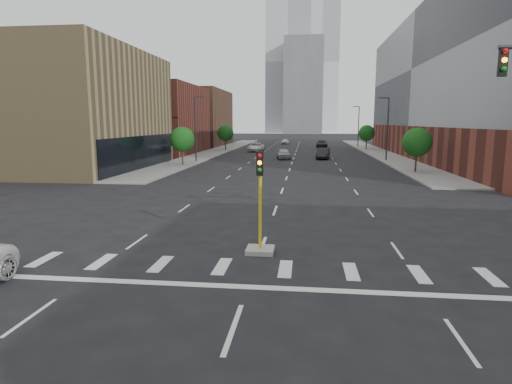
% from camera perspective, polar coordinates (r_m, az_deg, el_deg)
% --- Properties ---
extents(ground, '(400.00, 400.00, 0.00)m').
position_cam_1_polar(ground, '(10.69, -5.02, -22.49)').
color(ground, black).
rests_on(ground, ground).
extents(sidewalk_left_far, '(5.00, 92.00, 0.15)m').
position_cam_1_polar(sidewalk_left_far, '(84.77, -4.87, 5.56)').
color(sidewalk_left_far, gray).
rests_on(sidewalk_left_far, ground).
extents(sidewalk_right_far, '(5.00, 92.00, 0.15)m').
position_cam_1_polar(sidewalk_right_far, '(84.09, 15.68, 5.21)').
color(sidewalk_right_far, gray).
rests_on(sidewalk_right_far, ground).
extents(building_left_mid, '(20.00, 24.00, 14.00)m').
position_cam_1_polar(building_left_mid, '(57.06, -24.74, 9.88)').
color(building_left_mid, '#8F7A50').
rests_on(building_left_mid, ground).
extents(building_left_far_a, '(20.00, 22.00, 12.00)m').
position_cam_1_polar(building_left_far_a, '(80.45, -14.97, 9.30)').
color(building_left_far_a, brown).
rests_on(building_left_far_a, ground).
extents(building_left_far_b, '(20.00, 24.00, 13.00)m').
position_cam_1_polar(building_left_far_b, '(105.09, -9.72, 9.69)').
color(building_left_far_b, brown).
rests_on(building_left_far_b, ground).
extents(building_right_main, '(24.00, 70.00, 22.00)m').
position_cam_1_polar(building_right_main, '(74.40, 29.16, 12.33)').
color(building_right_main, brown).
rests_on(building_right_main, ground).
extents(tower_left, '(22.00, 22.00, 70.00)m').
position_cam_1_polar(tower_left, '(230.97, 4.34, 16.63)').
color(tower_left, '#B2B7BC').
rests_on(tower_left, ground).
extents(tower_right, '(20.00, 20.00, 80.00)m').
position_cam_1_polar(tower_right, '(271.19, 8.69, 16.53)').
color(tower_right, '#B2B7BC').
rests_on(tower_right, ground).
extents(tower_mid, '(18.00, 18.00, 44.00)m').
position_cam_1_polar(tower_mid, '(209.53, 6.31, 13.77)').
color(tower_mid, slate).
rests_on(tower_mid, ground).
extents(median_traffic_signal, '(1.20, 1.20, 4.40)m').
position_cam_1_polar(median_traffic_signal, '(18.55, 0.55, -5.20)').
color(median_traffic_signal, '#999993').
rests_on(median_traffic_signal, ground).
extents(streetlight_right_a, '(1.60, 0.22, 9.07)m').
position_cam_1_polar(streetlight_right_a, '(64.91, 17.07, 8.39)').
color(streetlight_right_a, '#2D2D30').
rests_on(streetlight_right_a, ground).
extents(streetlight_right_b, '(1.60, 0.22, 9.07)m').
position_cam_1_polar(streetlight_right_b, '(99.55, 13.47, 8.74)').
color(streetlight_right_b, '#2D2D30').
rests_on(streetlight_right_b, ground).
extents(streetlight_left, '(1.60, 0.22, 9.07)m').
position_cam_1_polar(streetlight_left, '(60.85, -8.00, 8.67)').
color(streetlight_left, '#2D2D30').
rests_on(streetlight_left, ground).
extents(tree_left_near, '(3.20, 3.20, 4.85)m').
position_cam_1_polar(tree_left_near, '(56.23, -9.84, 6.93)').
color(tree_left_near, '#382619').
rests_on(tree_left_near, ground).
extents(tree_left_far, '(3.20, 3.20, 4.85)m').
position_cam_1_polar(tree_left_far, '(85.41, -4.10, 7.82)').
color(tree_left_far, '#382619').
rests_on(tree_left_far, ground).
extents(tree_right_near, '(3.20, 3.20, 4.85)m').
position_cam_1_polar(tree_right_near, '(50.41, 20.67, 6.21)').
color(tree_right_near, '#382619').
rests_on(tree_right_near, ground).
extents(tree_right_far, '(3.20, 3.20, 4.85)m').
position_cam_1_polar(tree_right_far, '(89.73, 14.55, 7.62)').
color(tree_right_far, '#382619').
rests_on(tree_right_far, ground).
extents(car_near_left, '(2.52, 5.02, 1.64)m').
position_cam_1_polar(car_near_left, '(65.66, 3.70, 5.13)').
color(car_near_left, '#9C9DA1').
rests_on(car_near_left, ground).
extents(car_mid_right, '(2.39, 5.20, 1.65)m').
position_cam_1_polar(car_mid_right, '(66.47, 8.94, 5.09)').
color(car_mid_right, black).
rests_on(car_mid_right, ground).
extents(car_far_left, '(2.93, 6.05, 1.66)m').
position_cam_1_polar(car_far_left, '(82.49, -0.00, 6.01)').
color(car_far_left, white).
rests_on(car_far_left, ground).
extents(car_deep_right, '(2.75, 5.82, 1.64)m').
position_cam_1_polar(car_deep_right, '(95.99, 8.77, 6.37)').
color(car_deep_right, black).
rests_on(car_deep_right, ground).
extents(car_distant, '(1.90, 4.11, 1.36)m').
position_cam_1_polar(car_distant, '(109.13, 3.91, 6.73)').
color(car_distant, silver).
rests_on(car_distant, ground).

